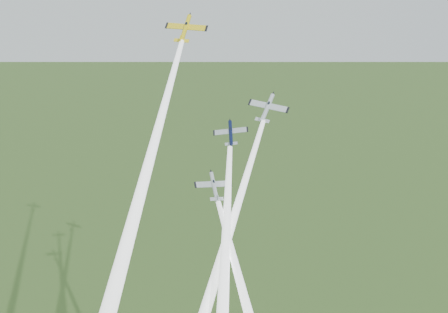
% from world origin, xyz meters
% --- Properties ---
extents(plane_yellow, '(10.17, 8.62, 7.48)m').
position_xyz_m(plane_yellow, '(-8.31, 5.15, 115.10)').
color(plane_yellow, yellow).
extents(smoke_trail_yellow, '(11.36, 44.73, 44.03)m').
position_xyz_m(smoke_trail_yellow, '(-12.84, -18.22, 91.87)').
color(smoke_trail_yellow, white).
extents(plane_navy, '(7.49, 5.68, 6.35)m').
position_xyz_m(plane_navy, '(1.10, -2.57, 95.81)').
color(plane_navy, '#0C1437').
extents(smoke_trail_navy, '(3.10, 40.98, 40.08)m').
position_xyz_m(smoke_trail_navy, '(0.97, -24.34, 74.55)').
color(smoke_trail_navy, white).
extents(plane_silver_right, '(11.00, 9.34, 7.91)m').
position_xyz_m(plane_silver_right, '(8.27, 4.10, 99.46)').
color(plane_silver_right, silver).
extents(smoke_trail_silver_right, '(20.23, 48.66, 49.68)m').
position_xyz_m(smoke_trail_silver_right, '(-0.95, -20.95, 73.40)').
color(smoke_trail_silver_right, white).
extents(plane_silver_low, '(8.73, 8.51, 6.44)m').
position_xyz_m(plane_silver_low, '(-1.56, -11.12, 87.77)').
color(plane_silver_low, '#B3BCC2').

